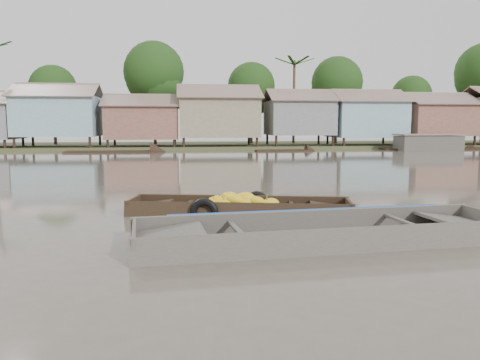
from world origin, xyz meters
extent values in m
plane|color=#544C40|center=(0.00, 0.00, 0.00)|extent=(120.00, 120.00, 0.00)
cube|color=#384723|center=(0.00, 33.00, 0.00)|extent=(120.00, 12.00, 0.50)
cube|color=#80A4B0|center=(-10.50, 29.50, 2.70)|extent=(6.20, 5.20, 3.20)
cube|color=brown|center=(-10.50, 28.10, 4.75)|extent=(6.60, 3.02, 1.28)
cube|color=brown|center=(-10.50, 30.90, 4.75)|extent=(6.60, 3.02, 1.28)
cube|color=brown|center=(-3.80, 29.50, 2.20)|extent=(5.80, 4.60, 2.70)
cube|color=brown|center=(-3.80, 28.26, 4.00)|extent=(6.20, 2.67, 1.14)
cube|color=brown|center=(-3.80, 30.74, 4.00)|extent=(6.20, 2.67, 1.14)
cube|color=#7E7157|center=(2.50, 29.50, 2.65)|extent=(6.50, 5.30, 3.30)
cube|color=brown|center=(2.50, 28.07, 4.75)|extent=(6.90, 3.08, 1.31)
cube|color=brown|center=(2.50, 30.93, 4.75)|extent=(6.90, 3.08, 1.31)
cube|color=slate|center=(9.50, 29.50, 2.60)|extent=(5.40, 4.70, 2.90)
cube|color=brown|center=(9.50, 28.23, 4.50)|extent=(5.80, 2.73, 1.17)
cube|color=brown|center=(9.50, 30.77, 4.50)|extent=(5.80, 2.73, 1.17)
cube|color=#80A4B0|center=(15.50, 29.50, 2.50)|extent=(6.00, 5.00, 3.10)
cube|color=brown|center=(15.50, 28.15, 4.50)|extent=(6.40, 2.90, 1.24)
cube|color=brown|center=(15.50, 30.85, 4.50)|extent=(6.40, 2.90, 1.24)
cube|color=brown|center=(22.00, 29.50, 2.45)|extent=(5.70, 4.90, 2.80)
cube|color=brown|center=(22.00, 28.18, 4.30)|extent=(6.10, 2.85, 1.21)
cube|color=brown|center=(22.00, 30.82, 4.30)|extent=(6.10, 2.85, 1.21)
cylinder|color=#473323|center=(-12.00, 34.00, 2.45)|extent=(0.28, 0.28, 4.90)
sphere|color=#143310|center=(-12.00, 34.00, 5.25)|extent=(4.20, 4.20, 4.20)
cylinder|color=#473323|center=(-3.00, 33.00, 3.15)|extent=(0.28, 0.28, 6.30)
sphere|color=#143310|center=(-3.00, 33.00, 6.75)|extent=(5.40, 5.40, 5.40)
cylinder|color=#473323|center=(6.00, 34.00, 2.62)|extent=(0.28, 0.28, 5.25)
sphere|color=#143310|center=(6.00, 34.00, 5.62)|extent=(4.50, 4.50, 4.50)
cylinder|color=#473323|center=(14.00, 33.00, 2.80)|extent=(0.28, 0.28, 5.60)
sphere|color=#143310|center=(14.00, 33.00, 6.00)|extent=(4.80, 4.80, 4.80)
cylinder|color=#473323|center=(22.00, 34.00, 2.27)|extent=(0.28, 0.28, 4.55)
sphere|color=#143310|center=(22.00, 34.00, 4.88)|extent=(3.90, 3.90, 3.90)
cylinder|color=#473323|center=(10.00, 33.50, 4.00)|extent=(0.24, 0.24, 8.00)
cube|color=black|center=(0.72, 0.50, -0.08)|extent=(5.21, 2.03, 0.08)
cube|color=black|center=(0.84, 1.04, 0.12)|extent=(5.14, 1.24, 0.49)
cube|color=black|center=(0.61, -0.04, 0.12)|extent=(5.14, 1.24, 0.49)
cube|color=black|center=(3.23, -0.04, 0.12)|extent=(0.30, 1.12, 0.46)
cube|color=black|center=(2.79, 0.05, 0.18)|extent=(1.08, 1.14, 0.18)
cube|color=black|center=(-1.78, 1.04, 0.12)|extent=(0.30, 1.12, 0.46)
cube|color=black|center=(-1.34, 0.95, 0.18)|extent=(1.08, 1.14, 0.18)
cube|color=black|center=(-0.47, 0.76, 0.22)|extent=(0.33, 1.09, 0.05)
cube|color=black|center=(1.92, 0.24, 0.22)|extent=(0.33, 1.09, 0.05)
ellipsoid|color=yellow|center=(1.38, 0.23, 0.25)|extent=(0.43, 0.34, 0.24)
ellipsoid|color=yellow|center=(0.01, 0.47, 0.21)|extent=(0.47, 0.37, 0.26)
ellipsoid|color=yellow|center=(0.50, 0.60, 0.39)|extent=(0.45, 0.35, 0.24)
ellipsoid|color=yellow|center=(0.77, 0.57, 0.38)|extent=(0.36, 0.28, 0.20)
ellipsoid|color=yellow|center=(1.02, 0.76, 0.21)|extent=(0.41, 0.32, 0.22)
ellipsoid|color=yellow|center=(0.64, 0.75, 0.25)|extent=(0.38, 0.30, 0.21)
ellipsoid|color=yellow|center=(0.52, 0.82, 0.29)|extent=(0.37, 0.29, 0.20)
ellipsoid|color=yellow|center=(0.77, 0.39, 0.32)|extent=(0.42, 0.33, 0.23)
ellipsoid|color=yellow|center=(0.07, 0.37, 0.16)|extent=(0.46, 0.36, 0.25)
ellipsoid|color=yellow|center=(0.16, 0.68, 0.29)|extent=(0.40, 0.32, 0.22)
ellipsoid|color=yellow|center=(0.61, 0.38, 0.37)|extent=(0.45, 0.35, 0.24)
ellipsoid|color=yellow|center=(1.11, 0.26, 0.34)|extent=(0.37, 0.29, 0.20)
ellipsoid|color=yellow|center=(-0.13, 0.37, 0.11)|extent=(0.37, 0.30, 0.20)
ellipsoid|color=yellow|center=(1.49, 0.54, 0.23)|extent=(0.46, 0.36, 0.25)
ellipsoid|color=yellow|center=(0.10, 0.44, 0.21)|extent=(0.42, 0.33, 0.23)
ellipsoid|color=yellow|center=(0.54, 0.66, 0.29)|extent=(0.41, 0.33, 0.23)
ellipsoid|color=yellow|center=(-0.04, 0.63, 0.21)|extent=(0.47, 0.37, 0.26)
ellipsoid|color=yellow|center=(0.70, 0.62, 0.31)|extent=(0.45, 0.35, 0.24)
ellipsoid|color=yellow|center=(0.75, 0.18, 0.18)|extent=(0.38, 0.30, 0.21)
ellipsoid|color=yellow|center=(1.36, 0.63, 0.19)|extent=(0.41, 0.32, 0.22)
ellipsoid|color=yellow|center=(1.04, 0.38, 0.32)|extent=(0.43, 0.34, 0.24)
ellipsoid|color=yellow|center=(0.51, 0.47, 0.32)|extent=(0.44, 0.35, 0.24)
ellipsoid|color=yellow|center=(-0.12, 0.63, 0.13)|extent=(0.36, 0.29, 0.20)
ellipsoid|color=yellow|center=(-0.09, 0.80, 0.19)|extent=(0.43, 0.34, 0.24)
ellipsoid|color=yellow|center=(0.35, 0.33, 0.27)|extent=(0.36, 0.29, 0.20)
ellipsoid|color=yellow|center=(1.06, 0.78, 0.20)|extent=(0.39, 0.31, 0.21)
ellipsoid|color=yellow|center=(1.52, 0.00, 0.16)|extent=(0.39, 0.31, 0.21)
ellipsoid|color=yellow|center=(0.61, 0.71, 0.28)|extent=(0.42, 0.33, 0.23)
ellipsoid|color=yellow|center=(0.27, 0.65, 0.31)|extent=(0.47, 0.37, 0.26)
ellipsoid|color=yellow|center=(0.86, 0.44, 0.40)|extent=(0.48, 0.38, 0.26)
ellipsoid|color=yellow|center=(0.02, 0.38, 0.17)|extent=(0.46, 0.37, 0.25)
ellipsoid|color=yellow|center=(0.85, 0.30, 0.27)|extent=(0.41, 0.32, 0.22)
cylinder|color=#3F6626|center=(0.27, 0.60, 0.39)|extent=(0.04, 0.04, 0.17)
cylinder|color=#3F6626|center=(0.91, 0.46, 0.39)|extent=(0.04, 0.04, 0.17)
cylinder|color=#3F6626|center=(1.36, 0.36, 0.39)|extent=(0.04, 0.04, 0.17)
torus|color=black|center=(1.22, 1.04, 0.14)|extent=(0.66, 0.30, 0.64)
torus|color=black|center=(-0.13, 0.04, 0.14)|extent=(0.68, 0.30, 0.66)
cube|color=#45413A|center=(1.96, -2.30, -0.08)|extent=(6.89, 2.02, 0.08)
cube|color=#45413A|center=(1.89, -1.47, 0.16)|extent=(6.92, 0.74, 0.56)
cube|color=#45413A|center=(2.03, -3.13, 0.16)|extent=(6.92, 0.74, 0.56)
cube|color=#45413A|center=(4.75, -2.06, 0.22)|extent=(1.30, 1.55, 0.22)
cube|color=#45413A|center=(-1.42, -2.58, 0.16)|extent=(0.20, 1.69, 0.53)
cube|color=#45413A|center=(-0.83, -2.53, 0.22)|extent=(1.30, 1.55, 0.22)
cube|color=#45413A|center=(0.34, -2.43, 0.27)|extent=(0.24, 1.63, 0.05)
cube|color=#45413A|center=(3.58, -2.16, 0.27)|extent=(0.24, 1.63, 0.05)
cube|color=#665E54|center=(1.96, -2.30, -0.04)|extent=(5.26, 1.76, 0.02)
cube|color=#1048A8|center=(1.89, -1.42, 0.37)|extent=(5.59, 0.55, 0.14)
torus|color=olive|center=(4.55, -2.36, -0.02)|extent=(0.39, 0.39, 0.06)
torus|color=olive|center=(4.55, -2.36, 0.02)|extent=(0.31, 0.31, 0.06)
cube|color=black|center=(-5.87, 24.98, -0.05)|extent=(6.44, 1.51, 0.35)
cube|color=black|center=(7.08, 25.03, -0.05)|extent=(4.18, 1.09, 0.35)
cube|color=black|center=(20.29, 25.82, -0.05)|extent=(9.43, 2.73, 0.35)
cube|color=black|center=(19.00, 25.00, 0.55)|extent=(5.00, 2.00, 1.20)
camera|label=1|loc=(-0.61, -10.34, 2.13)|focal=35.00mm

